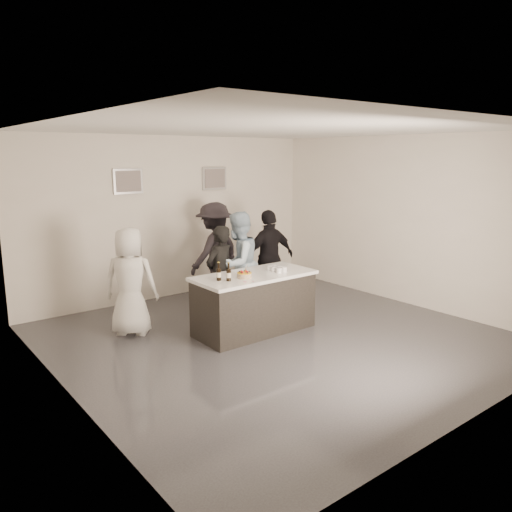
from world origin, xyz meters
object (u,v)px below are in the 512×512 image
bar_counter (254,303)px  cake (244,275)px  beer_bottle_b (229,272)px  person_guest_right (270,258)px  person_main_black (220,274)px  person_guest_back (215,252)px  person_guest_left (130,281)px  person_main_blue (238,264)px  beer_bottle_a (219,272)px

bar_counter → cake: (-0.26, -0.10, 0.49)m
beer_bottle_b → person_guest_right: bearing=33.2°
cake → person_main_black: (0.14, 0.85, -0.16)m
person_guest_back → person_guest_left: bearing=3.8°
beer_bottle_b → person_guest_left: bearing=129.8°
person_main_blue → person_guest_left: bearing=-26.5°
cake → person_guest_left: (-1.25, 1.15, -0.13)m
person_main_black → person_guest_left: size_ratio=0.96×
beer_bottle_a → person_main_blue: person_main_blue is taller
person_guest_left → beer_bottle_b: bearing=172.4°
beer_bottle_a → beer_bottle_b: (0.10, -0.11, 0.00)m
cake → person_guest_back: size_ratio=0.12×
bar_counter → person_main_blue: size_ratio=1.07×
cake → person_guest_right: (1.36, 1.07, -0.08)m
beer_bottle_b → person_main_blue: size_ratio=0.15×
beer_bottle_b → person_guest_left: person_guest_left is taller
cake → beer_bottle_a: beer_bottle_a is taller
person_guest_back → person_guest_right: bearing=109.8°
person_main_black → person_guest_right: size_ratio=0.91×
person_main_black → person_guest_right: 1.24m
person_guest_left → person_guest_right: (2.61, -0.08, 0.04)m
bar_counter → cake: size_ratio=8.65×
person_main_blue → cake: bearing=38.0°
person_guest_right → person_guest_back: (-0.61, 0.83, 0.05)m
person_guest_left → person_guest_back: (2.00, 0.75, 0.10)m
beer_bottle_a → person_main_blue: bearing=41.5°
person_guest_back → bar_counter: bearing=58.1°
bar_counter → beer_bottle_b: size_ratio=7.15×
beer_bottle_b → person_main_black: size_ratio=0.17×
beer_bottle_a → person_guest_left: 1.38m
bar_counter → cake: 0.56m
person_guest_back → beer_bottle_b: bearing=44.9°
bar_counter → beer_bottle_b: bearing=-168.5°
beer_bottle_a → person_guest_right: size_ratio=0.15×
person_main_blue → person_guest_back: bearing=-120.0°
beer_bottle_a → person_guest_back: bearing=58.0°
beer_bottle_a → person_guest_right: 2.00m
beer_bottle_b → person_main_blue: person_main_blue is taller
person_guest_back → cake: bearing=51.8°
beer_bottle_a → beer_bottle_b: size_ratio=1.00×
person_main_black → person_guest_left: bearing=-25.8°
person_main_blue → person_guest_right: person_main_blue is taller
cake → bar_counter: bearing=21.2°
cake → person_guest_left: size_ratio=0.13×
person_guest_right → person_guest_back: size_ratio=0.94×
beer_bottle_a → person_guest_back: size_ratio=0.14×
bar_counter → person_main_black: bearing=98.8°
person_guest_left → person_guest_back: 2.14m
beer_bottle_b → person_guest_back: person_guest_back is taller
bar_counter → person_guest_left: bearing=145.3°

